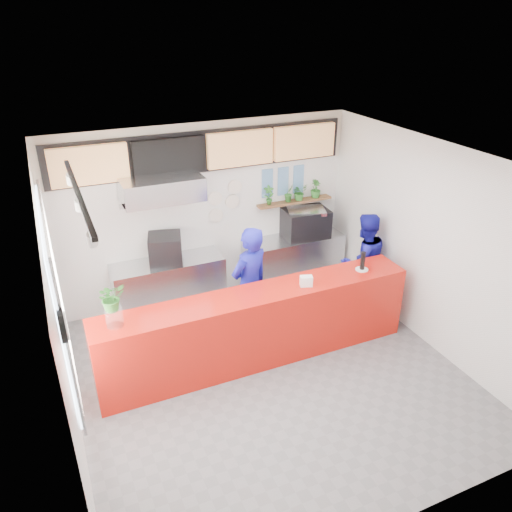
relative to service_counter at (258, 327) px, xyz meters
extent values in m
plane|color=slate|center=(0.00, -0.40, -0.55)|extent=(5.00, 5.00, 0.00)
plane|color=silver|center=(0.00, -0.40, 2.45)|extent=(5.00, 5.00, 0.00)
plane|color=white|center=(0.00, 2.10, 0.95)|extent=(5.00, 0.00, 5.00)
plane|color=white|center=(-2.50, -0.40, 0.95)|extent=(0.00, 5.00, 5.00)
plane|color=white|center=(2.50, -0.40, 0.95)|extent=(0.00, 5.00, 5.00)
cube|color=red|center=(0.00, 0.00, 0.00)|extent=(4.50, 0.60, 1.10)
cube|color=beige|center=(0.00, 2.09, 2.05)|extent=(5.00, 0.02, 0.80)
cube|color=#B2B5BA|center=(-0.80, 1.80, -0.10)|extent=(1.80, 0.60, 0.90)
cube|color=black|center=(-0.81, 1.80, 0.58)|extent=(0.62, 0.62, 0.46)
cube|color=#B2B5BA|center=(-0.80, 1.75, 1.60)|extent=(1.20, 0.70, 0.35)
cube|color=#B2B5BA|center=(-0.80, 1.75, 1.40)|extent=(1.20, 0.69, 0.31)
cube|color=#B2B5BA|center=(1.50, 1.80, -0.10)|extent=(1.80, 0.60, 0.90)
cube|color=black|center=(1.72, 1.80, 0.60)|extent=(0.82, 0.62, 0.50)
cube|color=silver|center=(1.72, 1.80, 0.83)|extent=(0.77, 0.65, 0.06)
cube|color=brown|center=(1.60, 2.00, 0.95)|extent=(1.40, 0.18, 0.04)
cube|color=tan|center=(-1.75, 1.98, 2.00)|extent=(1.10, 0.10, 0.55)
cube|color=black|center=(-0.59, 1.98, 2.00)|extent=(1.10, 0.10, 0.55)
cube|color=tan|center=(0.57, 1.98, 2.00)|extent=(1.10, 0.10, 0.55)
cube|color=tan|center=(1.73, 1.98, 2.00)|extent=(1.10, 0.10, 0.55)
cube|color=black|center=(0.00, 2.06, 2.00)|extent=(4.80, 0.04, 0.65)
cube|color=silver|center=(-2.47, -0.10, 1.15)|extent=(0.04, 2.20, 1.90)
cube|color=#B2B5BA|center=(-2.45, -0.10, 1.15)|extent=(0.03, 2.30, 2.00)
cylinder|color=black|center=(-2.46, -1.30, 1.50)|extent=(0.05, 0.30, 0.30)
cylinder|color=white|center=(-2.43, -1.30, 1.50)|extent=(0.02, 0.26, 0.26)
cube|color=black|center=(-2.10, -0.40, 2.39)|extent=(0.05, 2.40, 0.04)
cylinder|color=silver|center=(0.15, 2.07, 1.20)|extent=(0.24, 0.03, 0.24)
cylinder|color=silver|center=(0.45, 2.07, 1.10)|extent=(0.24, 0.03, 0.24)
cylinder|color=silver|center=(0.15, 2.07, 0.90)|extent=(0.24, 0.03, 0.24)
cylinder|color=silver|center=(0.50, 2.07, 1.35)|extent=(0.24, 0.03, 0.24)
cube|color=#598CBF|center=(1.10, 2.08, 1.45)|extent=(0.20, 0.02, 0.25)
cube|color=#598CBF|center=(1.40, 2.08, 1.45)|extent=(0.20, 0.02, 0.25)
cube|color=#598CBF|center=(1.70, 2.08, 1.45)|extent=(0.20, 0.02, 0.25)
cube|color=#598CBF|center=(1.10, 2.08, 1.20)|extent=(0.20, 0.02, 0.25)
cube|color=#598CBF|center=(1.40, 2.08, 1.20)|extent=(0.20, 0.02, 0.25)
cube|color=#598CBF|center=(1.70, 2.08, 1.20)|extent=(0.20, 0.02, 0.25)
imported|color=#161698|center=(0.10, 0.52, 0.37)|extent=(0.78, 0.64, 1.83)
imported|color=#161698|center=(2.17, 0.64, 0.28)|extent=(0.82, 0.64, 1.66)
imported|color=#2C6F26|center=(1.09, 2.00, 1.14)|extent=(0.20, 0.15, 0.34)
imported|color=#2C6F26|center=(1.48, 2.00, 1.12)|extent=(0.20, 0.18, 0.30)
imported|color=#2C6F26|center=(1.69, 2.00, 1.12)|extent=(0.30, 0.27, 0.29)
imported|color=#2C6F26|center=(2.01, 2.00, 1.13)|extent=(0.22, 0.21, 0.32)
cylinder|color=white|center=(-1.90, -0.01, 0.68)|extent=(0.25, 0.25, 0.25)
imported|color=#2C6F26|center=(-1.90, -0.01, 0.95)|extent=(0.39, 0.36, 0.35)
cube|color=white|center=(0.68, -0.09, 0.62)|extent=(0.19, 0.15, 0.15)
cylinder|color=white|center=(1.67, -0.01, 0.56)|extent=(0.21, 0.21, 0.01)
cylinder|color=black|center=(1.67, -0.01, 0.70)|extent=(0.09, 0.09, 0.27)
camera|label=1|loc=(-2.38, -5.30, 3.98)|focal=35.00mm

